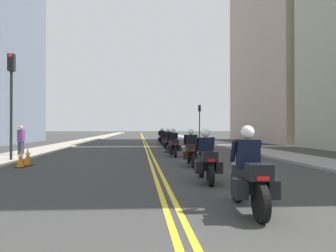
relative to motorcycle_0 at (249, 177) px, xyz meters
name	(u,v)px	position (x,y,z in m)	size (l,w,h in m)	color
ground_plane	(143,138)	(-1.42, 43.64, -0.67)	(264.00, 264.00, 0.00)	#353433
sidewalk_left	(96,138)	(-8.87, 43.64, -0.61)	(2.49, 144.00, 0.12)	#9E9689
sidewalk_right	(189,138)	(6.03, 43.64, -0.61)	(2.49, 144.00, 0.12)	gray
centreline_yellow_inner	(142,138)	(-1.54, 43.64, -0.66)	(0.12, 132.00, 0.01)	yellow
centreline_yellow_outer	(144,138)	(-1.30, 43.64, -0.66)	(0.12, 132.00, 0.01)	yellow
lane_dashes_white	(177,144)	(1.68, 24.64, -0.66)	(0.14, 56.40, 0.01)	silver
building_right_1	(277,38)	(14.62, 30.03, 11.90)	(6.44, 17.41, 25.14)	tan
motorcycle_0	(249,177)	(0.00, 0.00, 0.00)	(0.78, 2.14, 1.64)	black
motorcycle_1	(206,160)	(-0.09, 3.28, -0.03)	(0.78, 2.17, 1.58)	black
motorcycle_2	(191,151)	(0.12, 7.16, -0.02)	(0.78, 2.25, 1.58)	black
motorcycle_3	(173,145)	(-0.14, 11.48, -0.01)	(0.78, 2.15, 1.61)	black
motorcycle_4	(168,142)	(-0.14, 14.62, -0.01)	(0.77, 2.21, 1.59)	black
motorcycle_5	(168,140)	(0.26, 18.98, -0.03)	(0.77, 2.13, 1.60)	black
motorcycle_6	(162,138)	(0.05, 22.38, 0.01)	(0.78, 2.30, 1.65)	black
motorcycle_7	(161,137)	(0.23, 26.11, -0.03)	(0.77, 2.08, 1.57)	black
traffic_cone_0	(21,158)	(-6.83, 7.27, -0.30)	(0.35, 0.35, 0.74)	black
traffic_cone_2	(28,156)	(-6.77, 7.89, -0.28)	(0.36, 0.36, 0.78)	black
traffic_light_near	(11,88)	(-8.02, 9.31, 2.82)	(0.28, 0.38, 5.06)	black
traffic_light_far	(200,116)	(5.19, 30.65, 2.42)	(0.28, 0.38, 4.42)	black
pedestrian_0	(21,140)	(-8.76, 12.50, 0.23)	(0.42, 0.36, 1.74)	#252E39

